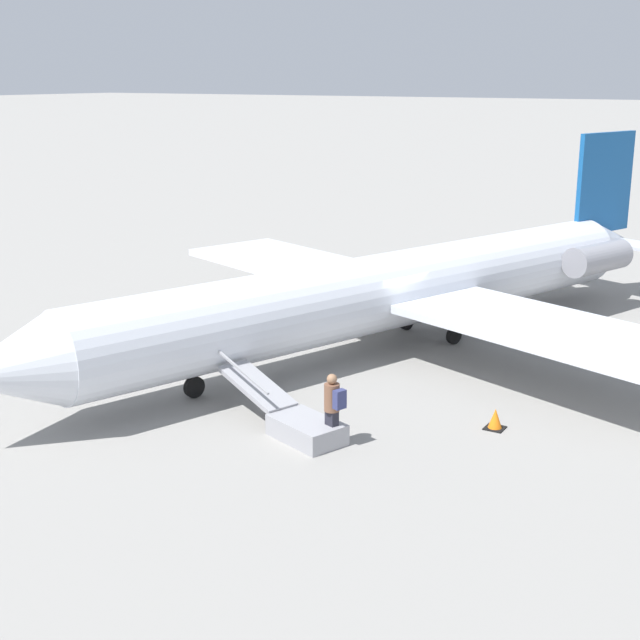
{
  "coord_description": "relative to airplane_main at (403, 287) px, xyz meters",
  "views": [
    {
      "loc": [
        23.9,
        12.09,
        8.31
      ],
      "look_at": [
        3.25,
        -0.34,
        1.66
      ],
      "focal_mm": 50.0,
      "sensor_mm": 36.0,
      "label": 1
    }
  ],
  "objects": [
    {
      "name": "ground_plane",
      "position": [
        0.8,
        -0.28,
        -1.86
      ],
      "size": [
        600.0,
        600.0,
        0.0
      ],
      "primitive_type": "plane",
      "color": "gray"
    },
    {
      "name": "boarding_stairs",
      "position": [
        8.04,
        1.11,
        -1.5
      ],
      "size": [
        2.28,
        4.12,
        1.6
      ],
      "rotation": [
        0.0,
        0.0,
        -1.91
      ],
      "color": "#99999E",
      "rests_on": "ground"
    },
    {
      "name": "traffic_cone_near_stairs",
      "position": [
        5.24,
        5.06,
        -1.63
      ],
      "size": [
        0.47,
        0.47,
        0.51
      ],
      "color": "black",
      "rests_on": "ground"
    },
    {
      "name": "passenger",
      "position": [
        8.15,
        2.19,
        -0.86
      ],
      "size": [
        0.43,
        0.57,
        1.74
      ],
      "rotation": [
        0.0,
        0.0,
        -1.91
      ],
      "color": "#23232D",
      "rests_on": "ground"
    },
    {
      "name": "airplane_main",
      "position": [
        0.0,
        0.0,
        0.0
      ],
      "size": [
        26.11,
        20.28,
        6.23
      ],
      "rotation": [
        0.0,
        0.0,
        -0.34
      ],
      "color": "silver",
      "rests_on": "ground"
    }
  ]
}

